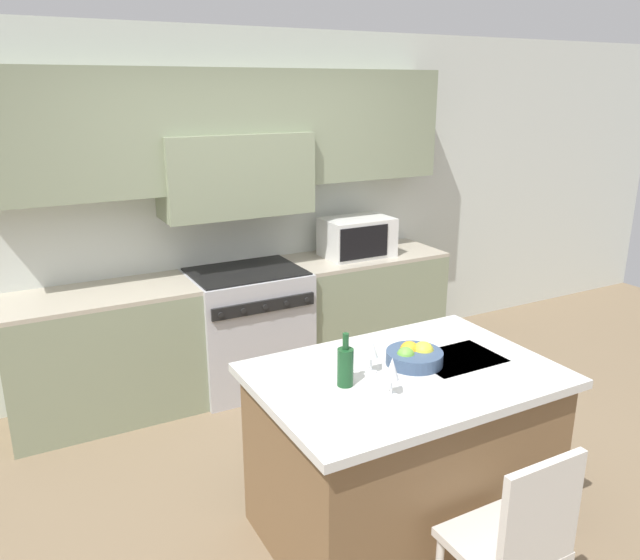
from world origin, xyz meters
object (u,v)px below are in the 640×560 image
at_px(wine_bottle, 345,366).
at_px(island_chair, 517,539).
at_px(range_stove, 248,328).
at_px(microwave, 357,237).
at_px(wine_glass_near, 392,370).
at_px(fruit_bowl, 414,356).
at_px(wine_glass_far, 371,348).

bearing_deg(wine_bottle, island_chair, -68.66).
distance_m(range_stove, microwave, 1.17).
xyz_separation_m(wine_glass_near, fruit_bowl, (0.30, 0.23, -0.09)).
bearing_deg(microwave, wine_glass_far, -119.82).
bearing_deg(range_stove, microwave, 1.07).
bearing_deg(fruit_bowl, wine_glass_far, 175.33).
xyz_separation_m(wine_bottle, wine_glass_near, (0.13, -0.19, 0.03)).
bearing_deg(wine_glass_far, fruit_bowl, -4.67).
bearing_deg(wine_glass_near, wine_bottle, 125.22).
bearing_deg(range_stove, wine_bottle, -98.17).
distance_m(microwave, wine_bottle, 2.35).
xyz_separation_m(microwave, wine_glass_far, (-1.09, -1.91, -0.03)).
xyz_separation_m(microwave, island_chair, (-0.96, -2.80, -0.56)).
bearing_deg(wine_glass_far, wine_bottle, -161.64).
xyz_separation_m(microwave, wine_bottle, (-1.28, -1.97, -0.06)).
bearing_deg(wine_bottle, microwave, 57.02).
relative_size(range_stove, microwave, 1.67).
bearing_deg(wine_glass_near, fruit_bowl, 37.40).
xyz_separation_m(microwave, wine_glass_near, (-1.15, -2.16, -0.03)).
distance_m(microwave, wine_glass_far, 2.20).
distance_m(wine_glass_near, fruit_bowl, 0.39).
xyz_separation_m(range_stove, microwave, (1.00, 0.02, 0.61)).
height_order(wine_glass_near, wine_glass_far, same).
bearing_deg(wine_bottle, range_stove, 81.83).
height_order(wine_bottle, wine_glass_near, wine_bottle).
relative_size(wine_glass_far, fruit_bowl, 0.65).
bearing_deg(fruit_bowl, microwave, 66.35).
distance_m(microwave, island_chair, 3.01).
relative_size(wine_bottle, wine_glass_near, 1.41).
xyz_separation_m(wine_glass_near, wine_glass_far, (0.05, 0.25, 0.00)).
bearing_deg(wine_glass_far, island_chair, -81.08).
distance_m(range_stove, wine_glass_near, 2.22).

